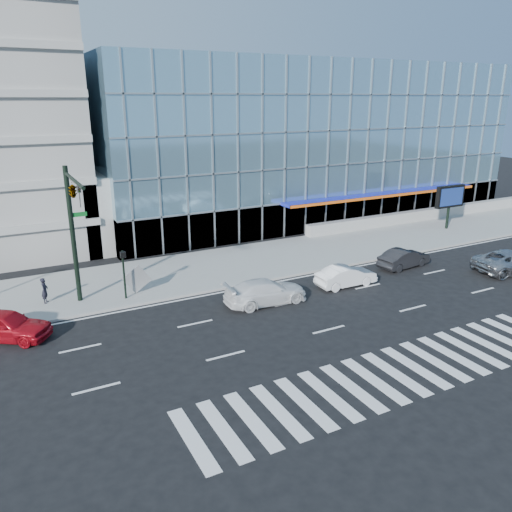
# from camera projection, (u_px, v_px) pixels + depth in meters

# --- Properties ---
(ground) EXTENTS (160.00, 160.00, 0.00)m
(ground) POSITION_uv_depth(u_px,v_px,m) (289.00, 303.00, 29.77)
(ground) COLOR black
(ground) RESTS_ON ground
(sidewalk) EXTENTS (120.00, 8.00, 0.15)m
(sidewalk) POSITION_uv_depth(u_px,v_px,m) (232.00, 264.00, 36.48)
(sidewalk) COLOR gray
(sidewalk) RESTS_ON ground
(theatre_building) EXTENTS (42.00, 26.00, 15.00)m
(theatre_building) POSITION_uv_depth(u_px,v_px,m) (276.00, 137.00, 55.64)
(theatre_building) COLOR #6794AD
(theatre_building) RESTS_ON ground
(ramp_block) EXTENTS (6.00, 8.00, 6.00)m
(ramp_block) POSITION_uv_depth(u_px,v_px,m) (115.00, 208.00, 41.34)
(ramp_block) COLOR gray
(ramp_block) RESTS_ON ground
(retaining_wall) EXTENTS (30.00, 0.80, 1.00)m
(retaining_wall) POSITION_uv_depth(u_px,v_px,m) (433.00, 213.00, 50.05)
(retaining_wall) COLOR gray
(retaining_wall) RESTS_ON sidewalk
(traffic_signal) EXTENTS (1.14, 5.74, 8.00)m
(traffic_signal) POSITION_uv_depth(u_px,v_px,m) (73.00, 206.00, 26.84)
(traffic_signal) COLOR black
(traffic_signal) RESTS_ON sidewalk
(ped_signal_post) EXTENTS (0.30, 0.33, 3.00)m
(ped_signal_post) POSITION_uv_depth(u_px,v_px,m) (124.00, 267.00, 29.49)
(ped_signal_post) COLOR black
(ped_signal_post) RESTS_ON sidewalk
(marquee_sign) EXTENTS (3.20, 0.43, 4.00)m
(marquee_sign) POSITION_uv_depth(u_px,v_px,m) (450.00, 197.00, 45.39)
(marquee_sign) COLOR black
(marquee_sign) RESTS_ON sidewalk
(silver_suv) EXTENTS (5.90, 3.33, 1.56)m
(silver_suv) POSITION_uv_depth(u_px,v_px,m) (512.00, 261.00, 34.93)
(silver_suv) COLOR #A5A5A9
(silver_suv) RESTS_ON ground
(white_suv) EXTENTS (5.15, 2.28, 1.47)m
(white_suv) POSITION_uv_depth(u_px,v_px,m) (266.00, 292.00, 29.59)
(white_suv) COLOR white
(white_suv) RESTS_ON ground
(white_sedan) EXTENTS (4.14, 1.51, 1.36)m
(white_sedan) POSITION_uv_depth(u_px,v_px,m) (346.00, 276.00, 32.35)
(white_sedan) COLOR white
(white_sedan) RESTS_ON ground
(dark_sedan) EXTENTS (4.33, 1.94, 1.38)m
(dark_sedan) POSITION_uv_depth(u_px,v_px,m) (404.00, 258.00, 35.89)
(dark_sedan) COLOR black
(dark_sedan) RESTS_ON ground
(red_sedan) EXTENTS (4.78, 4.08, 1.55)m
(red_sedan) POSITION_uv_depth(u_px,v_px,m) (5.00, 325.00, 25.12)
(red_sedan) COLOR #AE0D19
(red_sedan) RESTS_ON ground
(pedestrian) EXTENTS (0.54, 0.65, 1.54)m
(pedestrian) POSITION_uv_depth(u_px,v_px,m) (45.00, 290.00, 29.29)
(pedestrian) COLOR black
(pedestrian) RESTS_ON sidewalk
(tilted_panel) EXTENTS (1.81, 0.19, 1.81)m
(tilted_panel) POSITION_uv_depth(u_px,v_px,m) (137.00, 279.00, 30.68)
(tilted_panel) COLOR gray
(tilted_panel) RESTS_ON sidewalk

